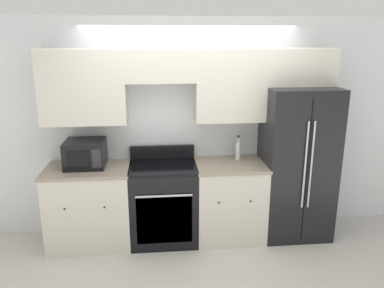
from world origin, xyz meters
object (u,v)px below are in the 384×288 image
Objects in this scene: bottle at (238,150)px; microwave at (85,154)px; refrigerator at (296,163)px; oven_range at (164,202)px.

microwave is at bearing -177.70° from bottle.
refrigerator is 0.71m from bottle.
microwave and bottle have the same top height.
oven_range is at bearing -178.69° from refrigerator.
refrigerator is at bearing -0.72° from microwave.
microwave is (-0.88, 0.07, 0.62)m from oven_range.
refrigerator is at bearing 1.31° from oven_range.
bottle reaches higher than oven_range.
microwave is 1.79m from bottle.
microwave is 1.47× the size of bottle.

